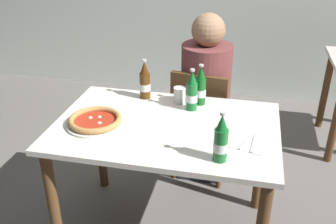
{
  "coord_description": "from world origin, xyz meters",
  "views": [
    {
      "loc": [
        0.4,
        -1.77,
        1.75
      ],
      "look_at": [
        0.0,
        0.05,
        0.8
      ],
      "focal_mm": 41.12,
      "sensor_mm": 36.0,
      "label": 1
    }
  ],
  "objects": [
    {
      "name": "dining_table_main",
      "position": [
        0.0,
        0.0,
        0.64
      ],
      "size": [
        1.2,
        0.8,
        0.75
      ],
      "color": "silver",
      "rests_on": "ground_plane"
    },
    {
      "name": "beer_bottle_center",
      "position": [
        0.1,
        0.21,
        0.85
      ],
      "size": [
        0.07,
        0.07,
        0.25
      ],
      "color": "#196B2D",
      "rests_on": "dining_table_main"
    },
    {
      "name": "beer_bottle_extra",
      "position": [
        0.14,
        0.3,
        0.85
      ],
      "size": [
        0.07,
        0.07,
        0.25
      ],
      "color": "#14591E",
      "rests_on": "dining_table_main"
    },
    {
      "name": "pizza_margherita_near",
      "position": [
        -0.37,
        -0.08,
        0.77
      ],
      "size": [
        0.31,
        0.31,
        0.04
      ],
      "color": "white",
      "rests_on": "dining_table_main"
    },
    {
      "name": "diner_seated",
      "position": [
        0.13,
        0.66,
        0.58
      ],
      "size": [
        0.34,
        0.34,
        1.21
      ],
      "color": "#2D3342",
      "rests_on": "ground_plane"
    },
    {
      "name": "beer_bottle_left",
      "position": [
        -0.2,
        0.31,
        0.85
      ],
      "size": [
        0.07,
        0.07,
        0.25
      ],
      "color": "#512D0F",
      "rests_on": "dining_table_main"
    },
    {
      "name": "chair_behind_table",
      "position": [
        0.12,
        0.61,
        0.48
      ],
      "size": [
        0.45,
        0.45,
        0.85
      ],
      "rotation": [
        0.0,
        0.0,
        3.0
      ],
      "color": "brown",
      "rests_on": "ground_plane"
    },
    {
      "name": "napkin_with_cutlery",
      "position": [
        0.45,
        -0.09,
        0.75
      ],
      "size": [
        0.22,
        0.22,
        0.01
      ],
      "color": "white",
      "rests_on": "dining_table_main"
    },
    {
      "name": "paper_cup",
      "position": [
        0.02,
        0.29,
        0.8
      ],
      "size": [
        0.07,
        0.07,
        0.09
      ],
      "primitive_type": "cylinder",
      "color": "white",
      "rests_on": "dining_table_main"
    },
    {
      "name": "beer_bottle_right",
      "position": [
        0.32,
        -0.28,
        0.85
      ],
      "size": [
        0.07,
        0.07,
        0.25
      ],
      "color": "#196B2D",
      "rests_on": "dining_table_main"
    }
  ]
}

